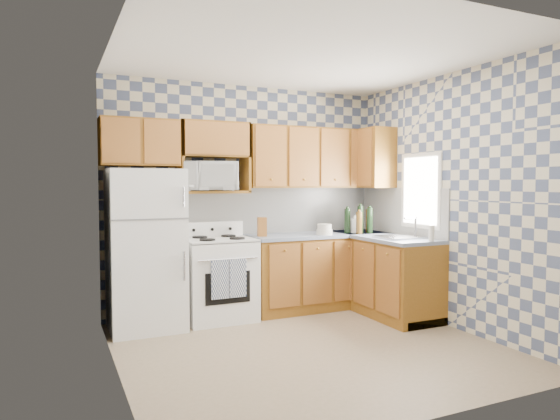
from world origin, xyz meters
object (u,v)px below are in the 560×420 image
at_px(refrigerator, 145,250).
at_px(microwave, 210,176).
at_px(stove_body, 219,280).
at_px(electric_kettle, 356,226).

height_order(refrigerator, microwave, microwave).
xyz_separation_m(stove_body, microwave, (-0.06, 0.10, 1.16)).
relative_size(stove_body, microwave, 1.52).
bearing_deg(microwave, stove_body, -47.13).
relative_size(refrigerator, microwave, 2.84).
relative_size(refrigerator, stove_body, 1.87).
bearing_deg(electric_kettle, refrigerator, 178.05).
bearing_deg(refrigerator, stove_body, 1.78).
distance_m(refrigerator, stove_body, 0.89).
height_order(stove_body, microwave, microwave).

